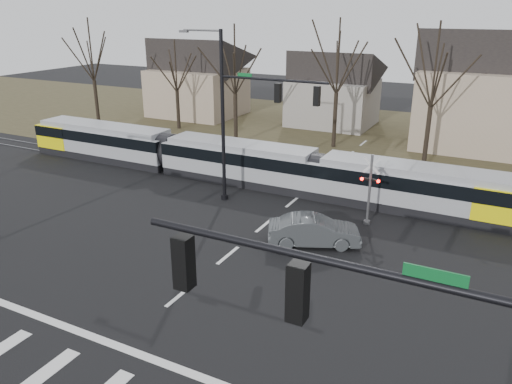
% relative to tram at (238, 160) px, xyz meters
% --- Properties ---
extents(ground, '(140.00, 140.00, 0.00)m').
position_rel_tram_xyz_m(ground, '(4.93, -16.00, -1.50)').
color(ground, black).
extents(grass_verge, '(140.00, 28.00, 0.01)m').
position_rel_tram_xyz_m(grass_verge, '(4.93, 16.00, -1.49)').
color(grass_verge, '#38331E').
rests_on(grass_verge, ground).
extents(stop_line, '(28.00, 0.35, 0.01)m').
position_rel_tram_xyz_m(stop_line, '(4.93, -17.80, -1.49)').
color(stop_line, silver).
rests_on(stop_line, ground).
extents(lane_dashes, '(0.18, 30.00, 0.01)m').
position_rel_tram_xyz_m(lane_dashes, '(4.93, -0.00, -1.49)').
color(lane_dashes, silver).
rests_on(lane_dashes, ground).
extents(rail_pair, '(90.00, 1.52, 0.06)m').
position_rel_tram_xyz_m(rail_pair, '(4.93, -0.20, -1.47)').
color(rail_pair, '#59595E').
rests_on(rail_pair, ground).
extents(tram, '(36.21, 2.69, 2.74)m').
position_rel_tram_xyz_m(tram, '(0.00, 0.00, 0.00)').
color(tram, gray).
rests_on(tram, ground).
extents(sedan, '(5.08, 5.83, 1.52)m').
position_rel_tram_xyz_m(sedan, '(8.22, -6.99, -0.73)').
color(sedan, '#434749').
rests_on(sedan, ground).
extents(signal_pole_far, '(9.28, 0.44, 10.20)m').
position_rel_tram_xyz_m(signal_pole_far, '(2.53, -3.50, 4.20)').
color(signal_pole_far, black).
rests_on(signal_pole_far, ground).
extents(rail_crossing_signal, '(1.08, 0.36, 4.00)m').
position_rel_tram_xyz_m(rail_crossing_signal, '(9.93, -3.21, 0.39)').
color(rail_crossing_signal, '#59595B').
rests_on(rail_crossing_signal, ground).
extents(tree_row, '(59.20, 7.20, 10.00)m').
position_rel_tram_xyz_m(tree_row, '(6.93, 10.00, 3.50)').
color(tree_row, black).
rests_on(tree_row, ground).
extents(house_a, '(9.72, 8.64, 8.60)m').
position_rel_tram_xyz_m(house_a, '(-15.07, 18.00, 2.97)').
color(house_a, gray).
rests_on(house_a, ground).
extents(house_b, '(8.64, 7.56, 7.65)m').
position_rel_tram_xyz_m(house_b, '(-0.07, 20.00, 2.47)').
color(house_b, gray).
rests_on(house_b, ground).
extents(house_c, '(10.80, 8.64, 10.10)m').
position_rel_tram_xyz_m(house_c, '(13.93, 17.00, 3.74)').
color(house_c, gray).
rests_on(house_c, ground).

